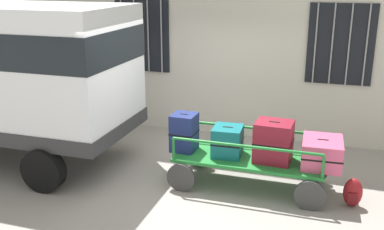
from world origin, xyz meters
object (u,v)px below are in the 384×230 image
object	(u,v)px
luggage_cart	(249,163)
suitcase_midright_bottom	(322,152)
backpack	(353,193)
suitcase_left_bottom	(184,132)
suitcase_center_bottom	(273,142)
suitcase_midleft_bottom	(228,141)

from	to	relation	value
luggage_cart	suitcase_midright_bottom	distance (m)	1.12
luggage_cart	backpack	bearing A→B (deg)	-6.64
suitcase_left_bottom	backpack	size ratio (longest dim) A/B	1.40
suitcase_left_bottom	suitcase_center_bottom	distance (m)	1.44
suitcase_midright_bottom	backpack	distance (m)	0.72
suitcase_midright_bottom	suitcase_midleft_bottom	bearing A→B (deg)	-178.14
luggage_cart	suitcase_midright_bottom	world-z (taller)	suitcase_midright_bottom
suitcase_left_bottom	suitcase_midright_bottom	bearing A→B (deg)	1.48
suitcase_midleft_bottom	backpack	world-z (taller)	suitcase_midleft_bottom
suitcase_center_bottom	suitcase_midright_bottom	xyz separation A→B (m)	(0.72, 0.06, -0.11)
luggage_cart	suitcase_midleft_bottom	world-z (taller)	suitcase_midleft_bottom
suitcase_midleft_bottom	backpack	xyz separation A→B (m)	(1.92, -0.16, -0.52)
luggage_cart	backpack	xyz separation A→B (m)	(1.56, -0.18, -0.18)
suitcase_left_bottom	suitcase_center_bottom	size ratio (longest dim) A/B	0.98
luggage_cart	suitcase_left_bottom	xyz separation A→B (m)	(-1.08, -0.03, 0.41)
luggage_cart	suitcase_midleft_bottom	bearing A→B (deg)	-177.15
suitcase_center_bottom	backpack	bearing A→B (deg)	-7.16
suitcase_left_bottom	backpack	xyz separation A→B (m)	(2.64, -0.16, -0.59)
suitcase_center_bottom	backpack	size ratio (longest dim) A/B	1.43
suitcase_left_bottom	luggage_cart	bearing A→B (deg)	1.42
luggage_cart	suitcase_left_bottom	world-z (taller)	suitcase_left_bottom
suitcase_midleft_bottom	backpack	distance (m)	1.99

